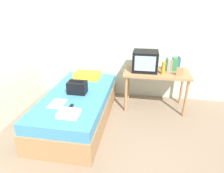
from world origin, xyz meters
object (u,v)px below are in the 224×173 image
Objects in this scene: magazine at (57,104)px; desk at (156,76)px; bed at (78,107)px; water_bottle at (163,68)px; folded_towel at (69,114)px; picture_frame at (180,72)px; tv at (145,61)px; pillow at (87,75)px; book_row at (173,64)px; handbag at (77,87)px; remote_dark at (70,107)px.

desk is at bearing 35.66° from magazine.
water_bottle is (1.38, 0.56, 0.59)m from bed.
picture_frame is at bearing 37.13° from folded_towel.
magazine is (-1.24, -1.06, -0.40)m from tv.
water_bottle is 0.44× the size of pillow.
pillow is (-0.02, 0.70, 0.31)m from bed.
tv is at bearing 176.26° from desk.
desk is (1.29, 0.67, 0.39)m from bed.
pillow is at bearing 82.04° from magazine.
folded_towel is at bearing -79.90° from bed.
desk is 4.66× the size of book_row.
handbag is (-1.65, -0.48, -0.20)m from picture_frame.
water_bottle reaches higher than magazine.
magazine is (-1.55, -0.93, -0.33)m from water_bottle.
desk is 5.41× the size of water_bottle.
magazine is at bearing -154.03° from picture_frame.
tv is at bearing 32.50° from bed.
tv is at bearing 48.43° from remote_dark.
magazine is (-0.18, -0.41, -0.10)m from handbag.
magazine is (-1.82, -0.89, -0.30)m from picture_frame.
picture_frame is (0.09, -0.29, -0.04)m from book_row.
desk is at bearing 156.85° from picture_frame.
pillow reaches higher than folded_towel.
folded_towel is (0.14, -1.35, -0.02)m from pillow.
water_bottle is at bearing 30.95° from magazine.
desk is 0.25m from water_bottle.
water_bottle is 1.38× the size of remote_dark.
book_row reaches higher than water_bottle.
folded_towel is at bearing -75.22° from remote_dark.
pillow is 0.67m from handbag.
handbag reaches higher than bed.
pillow is (-1.67, 0.18, -0.24)m from picture_frame.
water_bottle reaches higher than bed.
pillow is at bearing 179.27° from tv.
handbag is (-1.06, -0.65, -0.30)m from tv.
desk is 0.43m from picture_frame.
water_bottle is at bearing -127.07° from book_row.
bed is at bearing -152.57° from desk.
book_row is 1.59× the size of remote_dark.
folded_towel is (-1.54, -1.16, -0.27)m from picture_frame.
magazine is (-0.15, -1.07, -0.05)m from pillow.
bed is 0.72m from folded_towel.
picture_frame is 1.95m from folded_towel.
remote_dark is at bearing -18.23° from magazine.
picture_frame reaches higher than pillow.
handbag is at bearing -153.77° from book_row.
tv is at bearing 163.67° from picture_frame.
water_bottle is 1.44× the size of picture_frame.
remote_dark is (0.08, -1.15, -0.05)m from pillow.
desk is at bearing -3.74° from tv.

